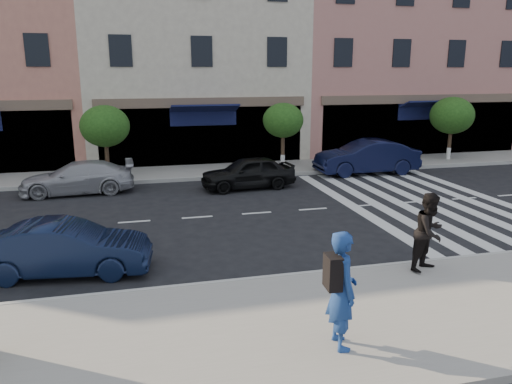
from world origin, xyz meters
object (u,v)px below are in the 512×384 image
object	(u,v)px
photographer	(342,290)
walker	(430,232)
car_near_mid	(66,248)
car_far_mid	(248,173)
car_far_right	(367,157)
car_far_left	(77,178)

from	to	relation	value
photographer	walker	xyz separation A→B (m)	(3.29, 2.56, -0.09)
photographer	walker	world-z (taller)	photographer
car_near_mid	car_far_mid	xyz separation A→B (m)	(6.12, 7.46, 0.01)
car_far_mid	car_far_right	distance (m)	6.14
car_far_right	walker	bearing A→B (deg)	-17.87
car_near_mid	photographer	bearing A→B (deg)	-126.81
car_near_mid	car_far_left	world-z (taller)	car_near_mid
car_near_mid	car_far_right	bearing A→B (deg)	-46.11
walker	car_near_mid	world-z (taller)	walker
car_far_mid	walker	bearing A→B (deg)	6.51
walker	car_far_right	size ratio (longest dim) A/B	0.39
car_near_mid	car_far_mid	size ratio (longest dim) A/B	1.02
car_far_left	car_far_right	distance (m)	12.56
car_far_right	photographer	bearing A→B (deg)	-26.25
car_far_right	car_far_mid	bearing A→B (deg)	-74.23
walker	car_far_left	distance (m)	13.50
car_far_mid	car_far_right	xyz separation A→B (m)	(5.95, 1.50, 0.13)
walker	car_far_mid	world-z (taller)	walker
walker	car_far_left	xyz separation A→B (m)	(-8.61, 10.39, -0.45)
car_far_left	photographer	bearing A→B (deg)	20.90
car_far_left	car_far_right	bearing A→B (deg)	91.81
car_far_left	walker	bearing A→B (deg)	38.23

